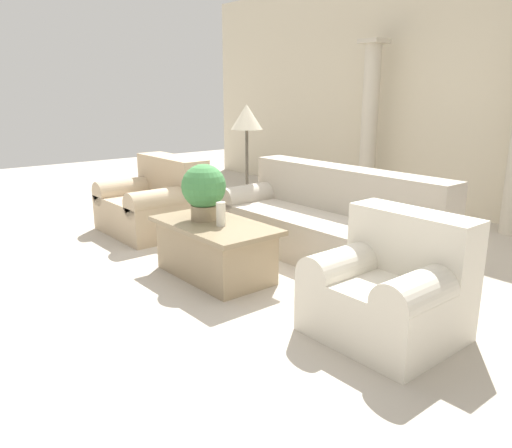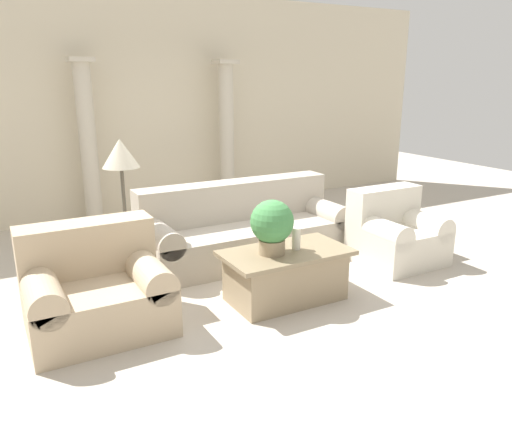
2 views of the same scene
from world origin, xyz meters
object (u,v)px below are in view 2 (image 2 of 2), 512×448
(sofa_long, at_px, (243,229))
(floor_lamp, at_px, (121,161))
(loveseat, at_px, (95,288))
(coffee_table, at_px, (286,275))
(armchair, at_px, (395,233))
(potted_plant, at_px, (272,224))

(sofa_long, xyz_separation_m, floor_lamp, (-1.34, 0.02, 0.88))
(sofa_long, height_order, loveseat, same)
(coffee_table, relative_size, floor_lamp, 0.82)
(loveseat, distance_m, coffee_table, 1.69)
(sofa_long, xyz_separation_m, loveseat, (-1.86, -0.92, 0.01))
(sofa_long, height_order, armchair, sofa_long)
(sofa_long, height_order, floor_lamp, floor_lamp)
(sofa_long, height_order, potted_plant, potted_plant)
(loveseat, bearing_deg, armchair, -0.74)
(sofa_long, relative_size, floor_lamp, 1.64)
(sofa_long, relative_size, loveseat, 2.14)
(potted_plant, relative_size, floor_lamp, 0.34)
(floor_lamp, bearing_deg, loveseat, -118.89)
(coffee_table, height_order, potted_plant, potted_plant)
(loveseat, bearing_deg, floor_lamp, 61.11)
(loveseat, xyz_separation_m, coffee_table, (1.65, -0.32, -0.10))
(coffee_table, bearing_deg, armchair, 9.65)
(armchair, bearing_deg, potted_plant, -171.18)
(sofa_long, relative_size, coffee_table, 2.01)
(armchair, bearing_deg, floor_lamp, 160.38)
(sofa_long, distance_m, floor_lamp, 1.61)
(loveseat, height_order, armchair, loveseat)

